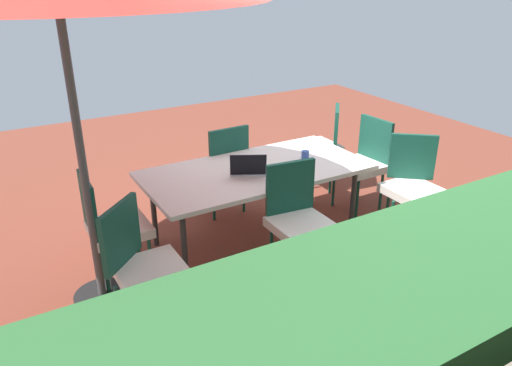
% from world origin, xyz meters
% --- Properties ---
extents(ground_plane, '(10.00, 10.00, 0.02)m').
position_xyz_m(ground_plane, '(0.00, 0.00, -0.01)').
color(ground_plane, brown).
extents(hedge_row, '(6.30, 0.94, 1.24)m').
position_xyz_m(hedge_row, '(0.00, 2.41, 0.62)').
color(hedge_row, '#2D6633').
rests_on(hedge_row, ground_plane).
extents(dining_table, '(2.08, 1.03, 0.73)m').
position_xyz_m(dining_table, '(0.00, 0.00, 0.68)').
color(dining_table, silver).
rests_on(dining_table, ground_plane).
extents(chair_north, '(0.47, 0.48, 0.98)m').
position_xyz_m(chair_north, '(0.00, 0.69, 0.55)').
color(chair_north, silver).
rests_on(chair_north, ground_plane).
extents(chair_west, '(0.48, 0.46, 0.98)m').
position_xyz_m(chair_west, '(-1.35, -0.02, 0.55)').
color(chair_west, silver).
rests_on(chair_west, ground_plane).
extents(chair_south, '(0.46, 0.47, 0.98)m').
position_xyz_m(chair_south, '(0.01, -0.66, 0.55)').
color(chair_south, silver).
rests_on(chair_south, ground_plane).
extents(chair_northwest, '(0.58, 0.58, 0.98)m').
position_xyz_m(chair_northwest, '(-1.34, 0.67, 0.55)').
color(chair_northwest, silver).
rests_on(chair_northwest, ground_plane).
extents(chair_southwest, '(0.58, 0.58, 0.98)m').
position_xyz_m(chair_southwest, '(-1.30, -0.68, 0.55)').
color(chair_southwest, silver).
rests_on(chair_southwest, ground_plane).
extents(chair_northeast, '(0.59, 0.59, 0.98)m').
position_xyz_m(chair_northeast, '(1.34, 0.73, 0.55)').
color(chair_northeast, silver).
rests_on(chair_northeast, ground_plane).
extents(chair_east, '(0.46, 0.46, 0.98)m').
position_xyz_m(chair_east, '(1.38, 0.04, 0.55)').
color(chair_east, silver).
rests_on(chair_east, ground_plane).
extents(laptop, '(0.40, 0.37, 0.21)m').
position_xyz_m(laptop, '(0.12, 0.07, 0.78)').
color(laptop, '#B7B7BC').
rests_on(laptop, dining_table).
extents(cup, '(0.08, 0.08, 0.08)m').
position_xyz_m(cup, '(-0.53, 0.03, 0.77)').
color(cup, '#334C99').
rests_on(cup, dining_table).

